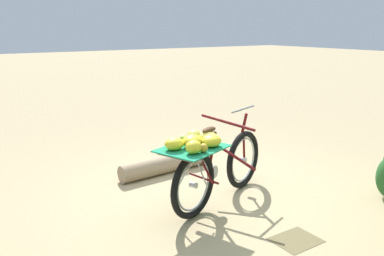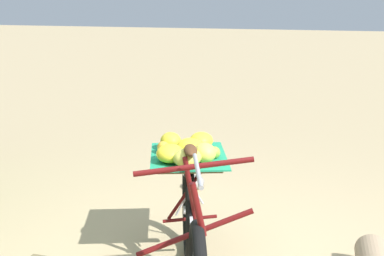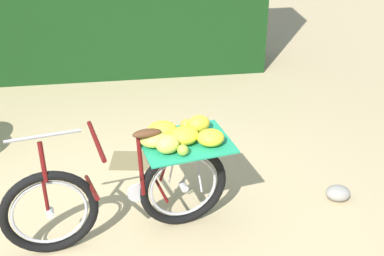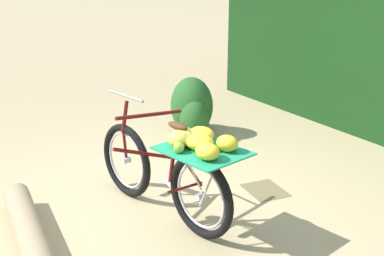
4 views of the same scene
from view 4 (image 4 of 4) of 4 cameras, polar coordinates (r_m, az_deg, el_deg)
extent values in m
plane|color=tan|center=(4.72, -4.47, -9.55)|extent=(60.00, 60.00, 0.00)
cube|color=#143814|center=(7.12, 20.34, 10.13)|extent=(5.51, 1.75, 2.62)
torus|color=black|center=(4.94, -7.44, -3.66)|extent=(0.71, 0.31, 0.73)
torus|color=#B7B7BC|center=(4.94, -7.44, -3.66)|extent=(0.54, 0.21, 0.57)
cylinder|color=#B7B7BC|center=(4.94, -7.44, -3.66)|extent=(0.08, 0.10, 0.06)
torus|color=black|center=(4.19, 0.96, -7.74)|extent=(0.71, 0.31, 0.73)
torus|color=#B7B7BC|center=(4.19, 0.96, -7.74)|extent=(0.54, 0.21, 0.57)
cylinder|color=#B7B7BC|center=(4.19, 0.96, -7.74)|extent=(0.08, 0.10, 0.06)
cylinder|color=#590F0F|center=(4.63, -5.20, -2.92)|extent=(0.27, 0.67, 0.30)
cylinder|color=#590F0F|center=(4.45, -4.80, 1.50)|extent=(0.27, 0.68, 0.11)
cylinder|color=#590F0F|center=(4.31, -2.12, -3.00)|extent=(0.07, 0.12, 0.49)
cylinder|color=#590F0F|center=(4.31, -0.78, -6.73)|extent=(0.15, 0.37, 0.05)
cylinder|color=#590F0F|center=(4.20, -0.43, -4.28)|extent=(0.13, 0.31, 0.47)
cylinder|color=#590F0F|center=(4.89, -7.58, -2.00)|extent=(0.04, 0.05, 0.30)
cylinder|color=#590F0F|center=(4.78, -7.59, 1.27)|extent=(0.07, 0.10, 0.30)
cylinder|color=gray|center=(4.70, -7.49, 3.61)|extent=(0.50, 0.20, 0.02)
ellipsoid|color=#4C2D19|center=(4.18, -1.63, 0.25)|extent=(0.24, 0.16, 0.06)
cylinder|color=#B7B7BC|center=(4.44, -2.42, -5.77)|extent=(0.16, 0.07, 0.16)
cylinder|color=#B7B7BC|center=(4.17, 0.08, -4.97)|extent=(0.08, 0.20, 0.39)
cylinder|color=#B7B7BC|center=(4.04, 2.11, -5.85)|extent=(0.10, 0.23, 0.39)
cube|color=brown|center=(4.02, 1.19, -2.82)|extent=(0.71, 0.62, 0.02)
cube|color=#1E8C60|center=(4.01, 1.19, -2.58)|extent=(0.82, 0.74, 0.01)
ellipsoid|color=#CCC64C|center=(4.17, -0.96, -0.75)|extent=(0.25, 0.22, 0.12)
ellipsoid|color=yellow|center=(4.18, 1.09, -0.71)|extent=(0.28, 0.26, 0.12)
ellipsoid|color=yellow|center=(3.97, 3.99, -1.74)|extent=(0.23, 0.22, 0.13)
ellipsoid|color=yellow|center=(3.99, 0.84, -1.61)|extent=(0.31, 0.30, 0.13)
ellipsoid|color=#CCC64C|center=(4.04, -1.55, -1.30)|extent=(0.24, 0.23, 0.14)
ellipsoid|color=yellow|center=(3.81, 1.75, -2.66)|extent=(0.23, 0.20, 0.13)
sphere|color=gold|center=(4.07, 3.62, -1.51)|extent=(0.09, 0.09, 0.09)
sphere|color=#8CAD38|center=(3.98, 0.58, -2.01)|extent=(0.08, 0.08, 0.08)
sphere|color=#8CAD38|center=(3.94, -1.51, -2.24)|extent=(0.09, 0.09, 0.09)
cylinder|color=#9E8466|center=(4.43, -18.01, -10.82)|extent=(1.43, 0.31, 0.23)
ellipsoid|color=#235623|center=(6.64, -0.03, 2.53)|extent=(0.61, 0.55, 0.76)
ellipsoid|color=#235623|center=(6.47, 0.29, 1.04)|extent=(0.42, 0.38, 0.53)
ellipsoid|color=#235623|center=(6.87, -0.20, 1.92)|extent=(0.38, 0.34, 0.50)
cylinder|color=#4C3823|center=(6.73, -0.03, 0.04)|extent=(0.06, 0.06, 0.15)
cube|color=olive|center=(5.18, 8.25, -6.96)|extent=(0.44, 0.36, 0.01)
camera|label=1|loc=(4.98, 53.80, 8.38)|focal=37.74mm
camera|label=2|loc=(6.82, -19.28, 14.74)|focal=47.98mm
camera|label=3|loc=(3.81, -55.25, 18.92)|focal=47.39mm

